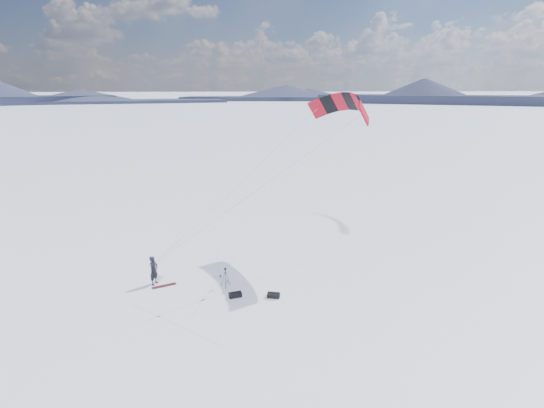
{
  "coord_description": "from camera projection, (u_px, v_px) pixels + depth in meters",
  "views": [
    {
      "loc": [
        2.15,
        -21.47,
        12.32
      ],
      "look_at": [
        5.23,
        4.58,
        4.44
      ],
      "focal_mm": 26.0,
      "sensor_mm": 36.0,
      "label": 1
    }
  ],
  "objects": [
    {
      "name": "gear_bag_a",
      "position": [
        235.0,
        295.0,
        23.91
      ],
      "size": [
        0.83,
        0.51,
        0.35
      ],
      "rotation": [
        0.0,
        0.0,
        0.2
      ],
      "color": "black",
      "rests_on": "ground"
    },
    {
      "name": "power_kite",
      "position": [
        344.0,
        106.0,
        28.21
      ],
      "size": [
        14.85,
        7.63,
        10.57
      ],
      "color": "#B80B1D",
      "rests_on": "ground"
    },
    {
      "name": "horizon_hills",
      "position": [
        192.0,
        256.0,
        22.92
      ],
      "size": [
        704.0,
        704.42,
        8.0
      ],
      "color": "#20263B",
      "rests_on": "ground"
    },
    {
      "name": "snowkiter",
      "position": [
        155.0,
        284.0,
        25.54
      ],
      "size": [
        0.71,
        0.83,
        1.93
      ],
      "primitive_type": "imported",
      "rotation": [
        0.0,
        0.0,
        1.14
      ],
      "color": "black",
      "rests_on": "ground"
    },
    {
      "name": "snow_tracks",
      "position": [
        161.0,
        300.0,
        23.58
      ],
      "size": [
        13.93,
        9.84,
        0.01
      ],
      "color": "silver",
      "rests_on": "ground"
    },
    {
      "name": "snowboard",
      "position": [
        164.0,
        286.0,
        25.26
      ],
      "size": [
        1.53,
        0.76,
        0.04
      ],
      "primitive_type": "cube",
      "rotation": [
        0.0,
        0.0,
        0.33
      ],
      "color": "maroon",
      "rests_on": "ground"
    },
    {
      "name": "tripod",
      "position": [
        225.0,
        275.0,
        24.98
      ],
      "size": [
        0.64,
        0.57,
        1.29
      ],
      "rotation": [
        0.0,
        0.0,
        0.49
      ],
      "color": "black",
      "rests_on": "ground"
    },
    {
      "name": "gear_bag_b",
      "position": [
        274.0,
        295.0,
        23.87
      ],
      "size": [
        0.83,
        0.56,
        0.35
      ],
      "rotation": [
        0.0,
        0.0,
        -0.28
      ],
      "color": "black",
      "rests_on": "ground"
    },
    {
      "name": "ground",
      "position": [
        195.0,
        299.0,
        23.72
      ],
      "size": [
        1800.0,
        1800.0,
        0.0
      ],
      "primitive_type": "plane",
      "color": "white"
    }
  ]
}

